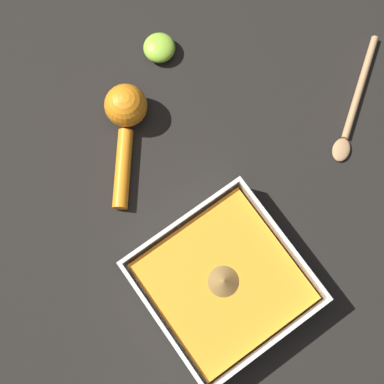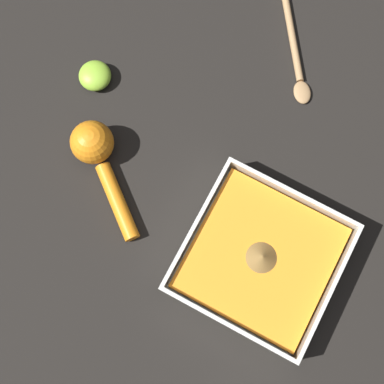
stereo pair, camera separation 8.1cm
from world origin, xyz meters
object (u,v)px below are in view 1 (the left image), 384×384
(wooden_spoon, at_px, (355,105))
(lemon_half, at_px, (159,48))
(square_dish, at_px, (223,282))
(lemon_squeezer, at_px, (125,117))

(wooden_spoon, bearing_deg, lemon_half, -87.62)
(square_dish, relative_size, lemon_squeezer, 1.31)
(wooden_spoon, bearing_deg, lemon_squeezer, -66.00)
(lemon_half, distance_m, wooden_spoon, 0.33)
(lemon_squeezer, height_order, wooden_spoon, lemon_squeezer)
(lemon_half, xyz_separation_m, wooden_spoon, (0.26, 0.20, -0.01))
(square_dish, bearing_deg, lemon_half, 159.00)
(lemon_squeezer, relative_size, lemon_half, 3.15)
(square_dish, distance_m, lemon_half, 0.40)
(lemon_squeezer, bearing_deg, wooden_spoon, -82.48)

